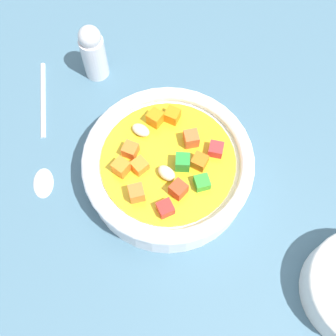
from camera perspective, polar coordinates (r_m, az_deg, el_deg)
name	(u,v)px	position (r cm, az deg, el deg)	size (l,w,h in cm)	color
ground_plane	(168,179)	(53.76, 0.00, -1.52)	(140.00, 140.00, 2.00)	#42667A
soup_bowl_main	(168,166)	(50.23, -0.01, 0.23)	(19.60, 19.60, 6.23)	white
spoon	(42,148)	(56.30, -16.20, 2.54)	(11.04, 18.24, 0.88)	silver
pepper_shaker	(93,52)	(58.39, -9.83, 14.81)	(3.19, 3.19, 8.42)	silver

